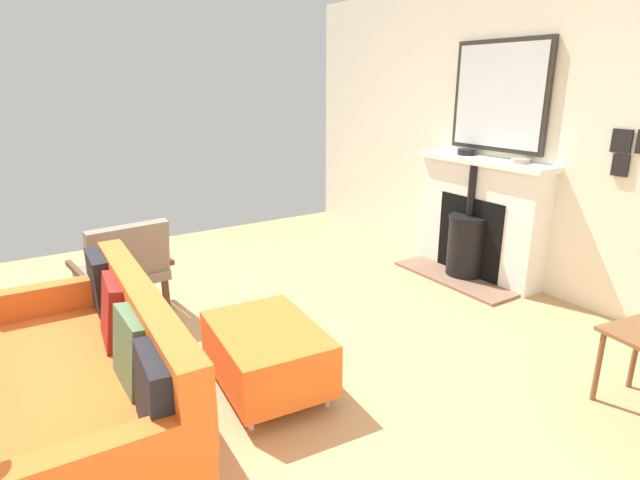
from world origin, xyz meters
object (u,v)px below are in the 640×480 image
mantel_bowl_near (466,152)px  sofa (96,377)px  fireplace (477,224)px  armchair_accent (124,266)px  mantel_bowl_far (520,161)px  ottoman (267,352)px

mantel_bowl_near → sofa: mantel_bowl_near is taller
fireplace → sofa: fireplace is taller
fireplace → armchair_accent: bearing=-15.4°
mantel_bowl_far → armchair_accent: mantel_bowl_far is taller
fireplace → mantel_bowl_far: (-0.05, 0.36, 0.64)m
fireplace → mantel_bowl_far: size_ratio=8.62×
mantel_bowl_far → ottoman: mantel_bowl_far is taller
ottoman → armchair_accent: armchair_accent is taller
sofa → ottoman: bearing=174.7°
fireplace → mantel_bowl_near: mantel_bowl_near is taller
mantel_bowl_far → ottoman: bearing=6.4°
fireplace → ottoman: fireplace is taller
fireplace → armchair_accent: 3.16m
mantel_bowl_near → mantel_bowl_far: 0.61m
ottoman → mantel_bowl_far: bearing=-173.6°
fireplace → mantel_bowl_near: 0.70m
ottoman → armchair_accent: (0.47, -1.50, 0.18)m
mantel_bowl_near → ottoman: (2.62, 0.90, -0.91)m
armchair_accent → mantel_bowl_near: bearing=169.1°
mantel_bowl_near → sofa: bearing=12.9°
mantel_bowl_near → fireplace: bearing=78.9°
fireplace → sofa: (3.51, 0.57, -0.16)m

